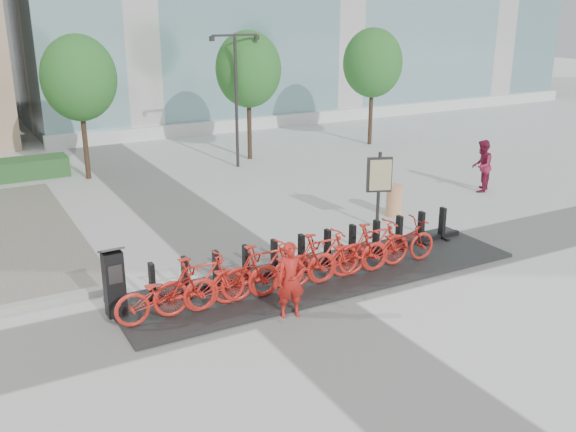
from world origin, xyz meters
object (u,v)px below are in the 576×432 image
bike_0 (166,293)px  pedestrian (482,166)px  worker_red (291,280)px  construction_barrel (394,200)px  map_sign (379,178)px  kiosk (114,282)px

bike_0 → pedestrian: (12.33, 3.96, 0.25)m
worker_red → pedestrian: pedestrian is taller
worker_red → construction_barrel: bearing=52.3°
construction_barrel → map_sign: size_ratio=0.43×
map_sign → pedestrian: bearing=36.2°
construction_barrel → kiosk: bearing=-163.7°
map_sign → construction_barrel: bearing=52.3°
pedestrian → construction_barrel: 4.24m
bike_0 → map_sign: bearing=-69.5°
pedestrian → bike_0: bearing=-17.2°
kiosk → map_sign: map_sign is taller
bike_0 → worker_red: bearing=-112.7°
worker_red → pedestrian: (10.05, 4.91, 0.09)m
map_sign → bike_0: bearing=-137.3°
bike_0 → worker_red: 2.48m
worker_red → bike_0: bearing=173.9°
kiosk → map_sign: size_ratio=0.68×
bike_0 → kiosk: 1.07m
kiosk → worker_red: (3.13, -1.59, -0.00)m
construction_barrel → map_sign: (-1.06, -0.62, 0.97)m
worker_red → pedestrian: 11.18m
pedestrian → construction_barrel: pedestrian is taller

